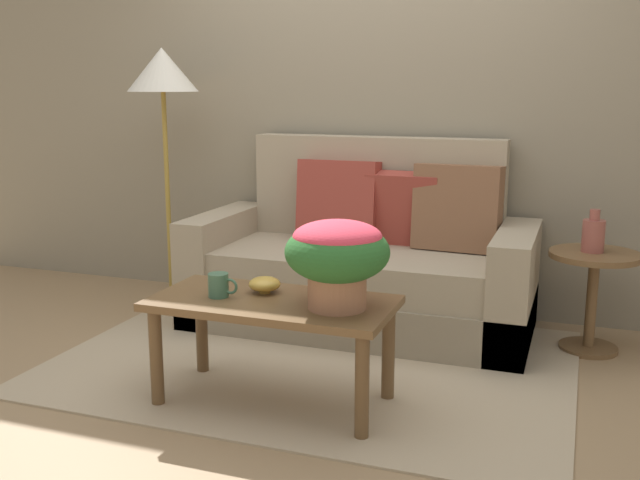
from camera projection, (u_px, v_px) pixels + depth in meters
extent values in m
plane|color=#997A56|center=(305.00, 371.00, 3.62)|extent=(14.00, 14.00, 0.00)
cube|color=gray|center=(378.00, 86.00, 4.50)|extent=(6.40, 0.12, 2.74)
cube|color=tan|center=(314.00, 361.00, 3.73)|extent=(2.53, 1.82, 0.01)
cube|color=gray|center=(359.00, 306.00, 4.25)|extent=(1.93, 0.87, 0.25)
cube|color=gray|center=(358.00, 268.00, 4.18)|extent=(1.52, 0.78, 0.21)
cube|color=gray|center=(377.00, 207.00, 4.46)|extent=(1.52, 0.16, 0.84)
cube|color=gray|center=(224.00, 263.00, 4.49)|extent=(0.20, 0.87, 0.62)
cube|color=gray|center=(514.00, 289.00, 3.92)|extent=(0.20, 0.87, 0.62)
cube|color=#93382D|center=(339.00, 201.00, 4.37)|extent=(0.48, 0.22, 0.49)
cube|color=brown|center=(457.00, 208.00, 4.13)|extent=(0.49, 0.24, 0.49)
cube|color=#93382D|center=(404.00, 209.00, 4.26)|extent=(0.43, 0.20, 0.44)
cylinder|color=brown|center=(156.00, 358.00, 3.19)|extent=(0.06, 0.06, 0.44)
cylinder|color=brown|center=(362.00, 387.00, 2.88)|extent=(0.06, 0.06, 0.44)
cylinder|color=brown|center=(202.00, 329.00, 3.56)|extent=(0.06, 0.06, 0.44)
cylinder|color=brown|center=(388.00, 353.00, 3.25)|extent=(0.06, 0.06, 0.44)
cube|color=brown|center=(273.00, 303.00, 3.17)|extent=(1.05, 0.52, 0.03)
cylinder|color=brown|center=(588.00, 348.00, 3.90)|extent=(0.30, 0.30, 0.03)
cylinder|color=brown|center=(591.00, 302.00, 3.85)|extent=(0.06, 0.06, 0.48)
cylinder|color=brown|center=(595.00, 255.00, 3.79)|extent=(0.46, 0.46, 0.03)
cylinder|color=olive|center=(172.00, 300.00, 4.76)|extent=(0.31, 0.31, 0.03)
cylinder|color=olive|center=(168.00, 197.00, 4.62)|extent=(0.03, 0.03, 1.31)
cone|color=beige|center=(162.00, 70.00, 4.46)|extent=(0.43, 0.43, 0.26)
cylinder|color=#A36B4C|center=(337.00, 290.00, 3.03)|extent=(0.24, 0.24, 0.16)
ellipsoid|color=#286028|center=(337.00, 252.00, 3.00)|extent=(0.43, 0.43, 0.25)
ellipsoid|color=#DB384C|center=(337.00, 237.00, 2.98)|extent=(0.37, 0.37, 0.14)
cylinder|color=#3D664C|center=(218.00, 285.00, 3.19)|extent=(0.09, 0.09, 0.10)
torus|color=#3D664C|center=(230.00, 286.00, 3.17)|extent=(0.07, 0.01, 0.07)
cylinder|color=gold|center=(265.00, 290.00, 3.27)|extent=(0.05, 0.05, 0.02)
ellipsoid|color=gold|center=(265.00, 284.00, 3.26)|extent=(0.14, 0.14, 0.06)
cylinder|color=#934C42|center=(593.00, 236.00, 3.79)|extent=(0.11, 0.11, 0.17)
cylinder|color=#934C42|center=(595.00, 215.00, 3.76)|extent=(0.05, 0.05, 0.06)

